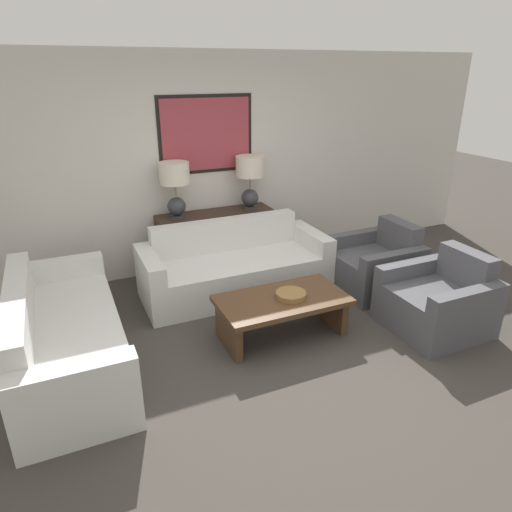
% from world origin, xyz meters
% --- Properties ---
extents(ground_plane, '(20.00, 20.00, 0.00)m').
position_xyz_m(ground_plane, '(0.00, 0.00, 0.00)').
color(ground_plane, '#3D3833').
extents(back_wall, '(8.31, 0.12, 2.65)m').
position_xyz_m(back_wall, '(0.00, 2.45, 1.33)').
color(back_wall, beige).
rests_on(back_wall, ground_plane).
extents(console_table, '(1.45, 0.39, 0.78)m').
position_xyz_m(console_table, '(0.00, 2.17, 0.39)').
color(console_table, '#332319').
rests_on(console_table, ground_plane).
extents(table_lamp_left, '(0.35, 0.35, 0.66)m').
position_xyz_m(table_lamp_left, '(-0.48, 2.17, 1.21)').
color(table_lamp_left, '#333338').
rests_on(table_lamp_left, console_table).
extents(table_lamp_right, '(0.35, 0.35, 0.66)m').
position_xyz_m(table_lamp_right, '(0.48, 2.17, 1.21)').
color(table_lamp_right, '#333338').
rests_on(table_lamp_right, console_table).
extents(couch_by_back_wall, '(2.15, 0.86, 0.80)m').
position_xyz_m(couch_by_back_wall, '(0.00, 1.53, 0.28)').
color(couch_by_back_wall, silver).
rests_on(couch_by_back_wall, ground_plane).
extents(couch_by_side, '(0.86, 2.15, 0.80)m').
position_xyz_m(couch_by_side, '(-1.90, 0.76, 0.28)').
color(couch_by_side, silver).
rests_on(couch_by_side, ground_plane).
extents(coffee_table, '(1.24, 0.67, 0.41)m').
position_xyz_m(coffee_table, '(0.06, 0.43, 0.30)').
color(coffee_table, '#4C331E').
rests_on(coffee_table, ground_plane).
extents(decorative_bowl, '(0.29, 0.29, 0.05)m').
position_xyz_m(decorative_bowl, '(0.14, 0.41, 0.44)').
color(decorative_bowl, olive).
rests_on(decorative_bowl, coffee_table).
extents(armchair_near_back_wall, '(0.88, 0.88, 0.78)m').
position_xyz_m(armchair_near_back_wall, '(1.55, 0.93, 0.28)').
color(armchair_near_back_wall, '#4C4C51').
rests_on(armchair_near_back_wall, ground_plane).
extents(armchair_near_camera, '(0.88, 0.88, 0.78)m').
position_xyz_m(armchair_near_camera, '(1.55, -0.06, 0.28)').
color(armchair_near_camera, '#4C4C51').
rests_on(armchair_near_camera, ground_plane).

